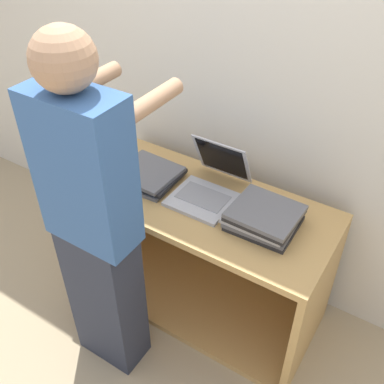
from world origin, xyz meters
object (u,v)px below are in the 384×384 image
Objects in this scene: laptop_stack_left at (148,175)px; laptop_stack_right at (264,217)px; person at (95,227)px; laptop_open at (209,186)px.

laptop_stack_left is 0.67m from laptop_stack_right.
person is at bearing -137.37° from laptop_stack_right.
laptop_open is 0.63m from person.
person is at bearing -111.25° from laptop_open.
laptop_stack_right reaches higher than laptop_stack_left.
laptop_open reaches higher than laptop_stack_right.
laptop_stack_right is 0.77m from person.
person is (-0.23, -0.58, 0.06)m from laptop_open.
laptop_stack_right is at bearing -10.81° from laptop_open.
laptop_stack_left is (-0.34, -0.06, -0.02)m from laptop_open.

